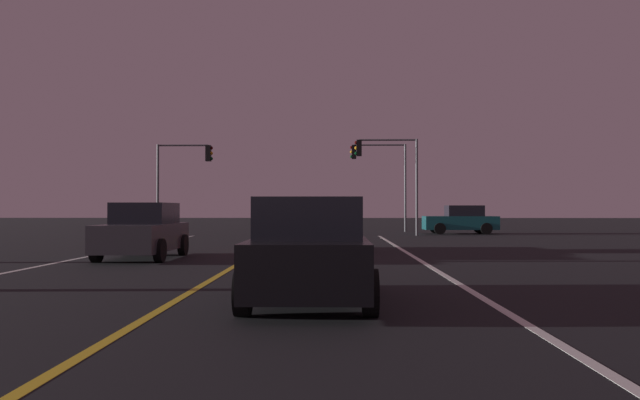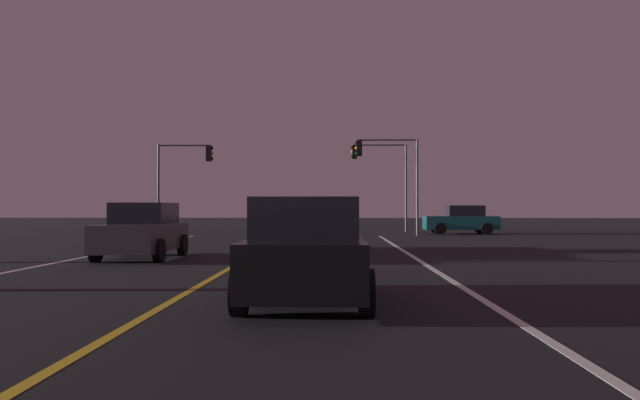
{
  "view_description": "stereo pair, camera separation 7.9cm",
  "coord_description": "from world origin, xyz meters",
  "px_view_note": "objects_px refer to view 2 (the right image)",
  "views": [
    {
      "loc": [
        2.6,
        1.59,
        1.53
      ],
      "look_at": [
        2.04,
        28.41,
        1.89
      ],
      "focal_mm": 34.84,
      "sensor_mm": 36.0,
      "label": 1
    },
    {
      "loc": [
        2.68,
        1.59,
        1.53
      ],
      "look_at": [
        2.04,
        28.41,
        1.89
      ],
      "focal_mm": 34.84,
      "sensor_mm": 36.0,
      "label": 2
    }
  ],
  "objects_px": {
    "traffic_light_near_right": "(387,163)",
    "traffic_light_near_left": "(185,167)",
    "car_lead_same_lane": "(307,252)",
    "car_ahead_far": "(311,228)",
    "car_crossing_side": "(462,220)",
    "car_oncoming": "(143,231)",
    "traffic_light_far_right": "(380,167)"
  },
  "relations": [
    {
      "from": "car_crossing_side",
      "to": "traffic_light_far_right",
      "type": "xyz_separation_m",
      "value": [
        -4.66,
        3.03,
        3.42
      ]
    },
    {
      "from": "car_crossing_side",
      "to": "traffic_light_near_right",
      "type": "relative_size",
      "value": 0.79
    },
    {
      "from": "car_ahead_far",
      "to": "traffic_light_far_right",
      "type": "height_order",
      "value": "traffic_light_far_right"
    },
    {
      "from": "traffic_light_near_right",
      "to": "traffic_light_near_left",
      "type": "xyz_separation_m",
      "value": [
        -11.37,
        0.0,
        -0.21
      ]
    },
    {
      "from": "car_ahead_far",
      "to": "car_oncoming",
      "type": "bearing_deg",
      "value": 123.07
    },
    {
      "from": "car_oncoming",
      "to": "traffic_light_far_right",
      "type": "bearing_deg",
      "value": 157.79
    },
    {
      "from": "car_oncoming",
      "to": "traffic_light_near_right",
      "type": "relative_size",
      "value": 0.79
    },
    {
      "from": "car_ahead_far",
      "to": "traffic_light_far_right",
      "type": "relative_size",
      "value": 0.76
    },
    {
      "from": "car_ahead_far",
      "to": "traffic_light_near_right",
      "type": "height_order",
      "value": "traffic_light_near_right"
    },
    {
      "from": "car_crossing_side",
      "to": "traffic_light_far_right",
      "type": "relative_size",
      "value": 0.76
    },
    {
      "from": "car_crossing_side",
      "to": "traffic_light_near_left",
      "type": "bearing_deg",
      "value": 8.76
    },
    {
      "from": "traffic_light_near_right",
      "to": "traffic_light_near_left",
      "type": "height_order",
      "value": "traffic_light_near_right"
    },
    {
      "from": "traffic_light_near_left",
      "to": "traffic_light_far_right",
      "type": "distance_m",
      "value": 12.62
    },
    {
      "from": "car_lead_same_lane",
      "to": "car_ahead_far",
      "type": "relative_size",
      "value": 1.0
    },
    {
      "from": "traffic_light_near_left",
      "to": "car_ahead_far",
      "type": "bearing_deg",
      "value": -59.11
    },
    {
      "from": "car_lead_same_lane",
      "to": "car_ahead_far",
      "type": "bearing_deg",
      "value": 1.82
    },
    {
      "from": "car_lead_same_lane",
      "to": "traffic_light_near_right",
      "type": "bearing_deg",
      "value": -7.79
    },
    {
      "from": "car_lead_same_lane",
      "to": "traffic_light_far_right",
      "type": "bearing_deg",
      "value": -6.36
    },
    {
      "from": "car_crossing_side",
      "to": "traffic_light_near_left",
      "type": "height_order",
      "value": "traffic_light_near_left"
    },
    {
      "from": "car_crossing_side",
      "to": "car_oncoming",
      "type": "xyz_separation_m",
      "value": [
        -13.43,
        -18.45,
        0.0
      ]
    },
    {
      "from": "traffic_light_near_right",
      "to": "traffic_light_far_right",
      "type": "relative_size",
      "value": 0.95
    },
    {
      "from": "car_crossing_side",
      "to": "car_oncoming",
      "type": "distance_m",
      "value": 22.82
    },
    {
      "from": "car_lead_same_lane",
      "to": "traffic_light_near_right",
      "type": "distance_m",
      "value": 25.14
    },
    {
      "from": "car_oncoming",
      "to": "traffic_light_near_left",
      "type": "xyz_separation_m",
      "value": [
        -2.58,
        15.98,
        3.01
      ]
    },
    {
      "from": "traffic_light_near_left",
      "to": "car_crossing_side",
      "type": "bearing_deg",
      "value": 8.76
    },
    {
      "from": "car_crossing_side",
      "to": "car_oncoming",
      "type": "relative_size",
      "value": 1.0
    },
    {
      "from": "traffic_light_near_left",
      "to": "traffic_light_near_right",
      "type": "bearing_deg",
      "value": -0.0
    },
    {
      "from": "car_lead_same_lane",
      "to": "car_ahead_far",
      "type": "height_order",
      "value": "same"
    },
    {
      "from": "car_lead_same_lane",
      "to": "car_oncoming",
      "type": "bearing_deg",
      "value": 31.76
    },
    {
      "from": "car_crossing_side",
      "to": "traffic_light_far_right",
      "type": "bearing_deg",
      "value": -33.03
    },
    {
      "from": "car_oncoming",
      "to": "car_crossing_side",
      "type": "bearing_deg",
      "value": 143.95
    },
    {
      "from": "car_crossing_side",
      "to": "traffic_light_near_left",
      "type": "distance_m",
      "value": 16.48
    }
  ]
}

